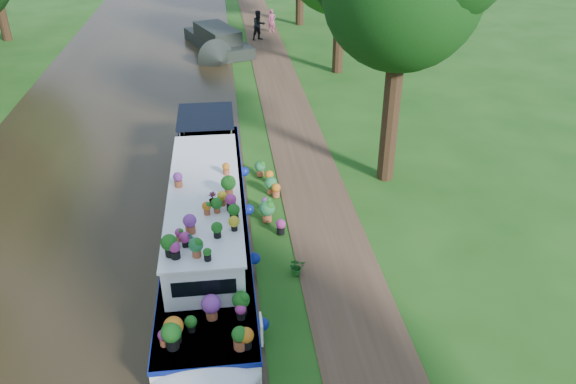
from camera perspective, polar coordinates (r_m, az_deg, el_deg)
The scene contains 8 objects.
ground at distance 16.51m, azimuth -0.21°, elevation -4.15°, with size 100.00×100.00×0.00m, color #1A4812.
canal_water at distance 17.01m, azimuth -20.80°, elevation -5.19°, with size 10.00×100.00×0.02m, color black.
towpath at distance 16.66m, azimuth 3.90°, elevation -3.82°, with size 2.20×100.00×0.03m, color #483221.
plant_boat at distance 15.56m, azimuth -8.26°, elevation -3.09°, with size 2.29×13.52×2.22m.
second_boat at distance 34.68m, azimuth -7.17°, elevation 14.98°, with size 4.21×7.76×1.41m.
pedestrian_pink at distance 38.63m, azimuth -1.64°, elevation 17.00°, with size 0.54×0.36×1.49m, color pink.
pedestrian_dark at distance 36.67m, azimuth -2.98°, elevation 16.54°, with size 0.88×0.69×1.81m, color black.
verge_plant at distance 14.77m, azimuth 0.89°, elevation -7.60°, with size 0.43×0.38×0.48m, color #1E621D.
Camera 1 is at (-1.58, -13.65, 9.16)m, focal length 35.00 mm.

